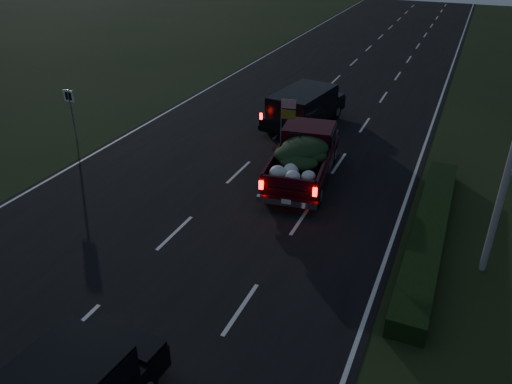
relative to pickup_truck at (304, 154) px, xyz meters
The scene contains 6 objects.
ground 6.24m from the pickup_truck, 115.09° to the right, with size 120.00×120.00×0.00m, color black.
road_asphalt 6.24m from the pickup_truck, 115.09° to the right, with size 14.00×120.00×0.02m, color black.
hedge_row 5.85m from the pickup_truck, 26.31° to the right, with size 1.00×10.00×0.60m, color black.
route_sign 11.14m from the pickup_truck, behind, with size 0.55×0.08×2.50m.
pickup_truck is the anchor object (origin of this frame).
lead_suv 5.88m from the pickup_truck, 108.72° to the left, with size 2.93×5.54×1.52m.
Camera 1 is at (8.07, -11.76, 9.19)m, focal length 35.00 mm.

